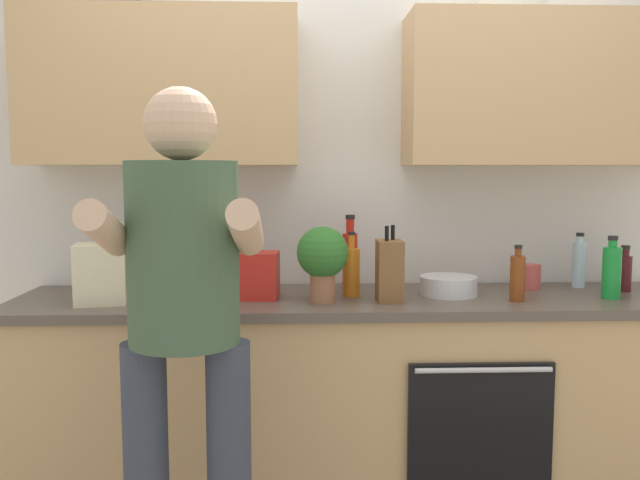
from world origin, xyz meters
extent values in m
cube|color=silver|center=(0.00, 0.36, 1.25)|extent=(4.00, 0.06, 2.50)
cube|color=tan|center=(-0.82, 0.17, 1.77)|extent=(1.16, 0.32, 0.65)
cube|color=tan|center=(0.82, 0.17, 1.77)|extent=(1.16, 0.32, 0.65)
cylinder|color=silver|center=(0.68, 0.17, 2.15)|extent=(0.30, 0.30, 0.10)
cube|color=tan|center=(0.00, 0.00, 0.43)|extent=(2.80, 0.60, 0.86)
cube|color=brown|center=(0.00, 0.00, 0.88)|extent=(2.84, 0.64, 0.04)
cube|color=black|center=(0.46, -0.31, 0.45)|extent=(0.56, 0.02, 0.50)
cylinder|color=silver|center=(0.46, -0.33, 0.68)|extent=(0.52, 0.02, 0.02)
cylinder|color=#3F593F|center=(-0.59, -0.72, 1.18)|extent=(0.34, 0.34, 0.56)
sphere|color=#D8AD8C|center=(-0.59, -0.72, 1.57)|extent=(0.22, 0.22, 0.22)
cylinder|color=#D8AD8C|center=(-0.79, -0.84, 1.26)|extent=(0.09, 0.31, 0.19)
cylinder|color=#D8AD8C|center=(-0.39, -0.84, 1.26)|extent=(0.09, 0.31, 0.19)
cylinder|color=silver|center=(1.03, 0.19, 1.00)|extent=(0.06, 0.06, 0.20)
cylinder|color=silver|center=(1.03, 0.19, 1.12)|extent=(0.03, 0.03, 0.03)
cylinder|color=black|center=(1.03, 0.19, 1.14)|extent=(0.03, 0.03, 0.02)
cylinder|color=#198C33|center=(1.05, -0.08, 1.01)|extent=(0.08, 0.08, 0.21)
cylinder|color=#198C33|center=(1.05, -0.08, 1.13)|extent=(0.03, 0.03, 0.03)
cylinder|color=black|center=(1.05, -0.08, 1.15)|extent=(0.04, 0.04, 0.02)
cylinder|color=orange|center=(-0.01, 0.01, 1.00)|extent=(0.07, 0.07, 0.20)
cylinder|color=orange|center=(-0.01, 0.01, 1.13)|extent=(0.03, 0.03, 0.06)
cylinder|color=black|center=(-0.01, 0.01, 1.17)|extent=(0.03, 0.03, 0.01)
cylinder|color=#8C4C14|center=(-0.75, 0.15, 0.99)|extent=(0.05, 0.05, 0.19)
cylinder|color=#8C4C14|center=(-0.75, 0.15, 1.11)|extent=(0.02, 0.02, 0.05)
cylinder|color=black|center=(-0.75, 0.15, 1.14)|extent=(0.03, 0.03, 0.01)
cylinder|color=brown|center=(0.65, -0.12, 0.99)|extent=(0.06, 0.06, 0.18)
cylinder|color=brown|center=(0.65, -0.12, 1.10)|extent=(0.03, 0.03, 0.03)
cylinder|color=black|center=(0.65, -0.12, 1.12)|extent=(0.03, 0.03, 0.01)
cylinder|color=#471419|center=(1.19, 0.08, 0.98)|extent=(0.06, 0.06, 0.16)
cylinder|color=#471419|center=(1.19, 0.08, 1.07)|extent=(0.03, 0.03, 0.03)
cylinder|color=black|center=(1.19, 0.08, 1.09)|extent=(0.04, 0.04, 0.02)
cylinder|color=black|center=(-0.77, 0.01, 0.99)|extent=(0.07, 0.07, 0.19)
cylinder|color=black|center=(-0.77, 0.01, 1.11)|extent=(0.03, 0.03, 0.03)
cylinder|color=black|center=(-0.77, 0.01, 1.13)|extent=(0.03, 0.03, 0.02)
cylinder|color=red|center=(-0.01, 0.15, 1.03)|extent=(0.07, 0.07, 0.25)
cylinder|color=red|center=(-0.01, 0.15, 1.18)|extent=(0.04, 0.04, 0.06)
cylinder|color=black|center=(-0.01, 0.15, 1.23)|extent=(0.04, 0.04, 0.02)
cylinder|color=#BF4C47|center=(0.80, 0.16, 0.95)|extent=(0.09, 0.09, 0.11)
cylinder|color=silver|center=(0.40, 0.02, 0.94)|extent=(0.24, 0.24, 0.08)
cube|color=brown|center=(0.13, -0.10, 1.02)|extent=(0.10, 0.14, 0.25)
cylinder|color=black|center=(0.11, -0.12, 1.18)|extent=(0.02, 0.02, 0.06)
cylinder|color=black|center=(0.14, -0.08, 1.18)|extent=(0.02, 0.02, 0.06)
cylinder|color=#9E6647|center=(-0.14, -0.11, 0.96)|extent=(0.10, 0.10, 0.12)
sphere|color=#2D6B28|center=(-0.14, -0.11, 1.10)|extent=(0.21, 0.21, 0.21)
cube|color=red|center=(-0.40, -0.02, 1.00)|extent=(0.18, 0.16, 0.19)
cube|color=beige|center=(-1.03, -0.09, 1.02)|extent=(0.23, 0.23, 0.24)
camera|label=1|loc=(-0.25, -2.75, 1.43)|focal=37.46mm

